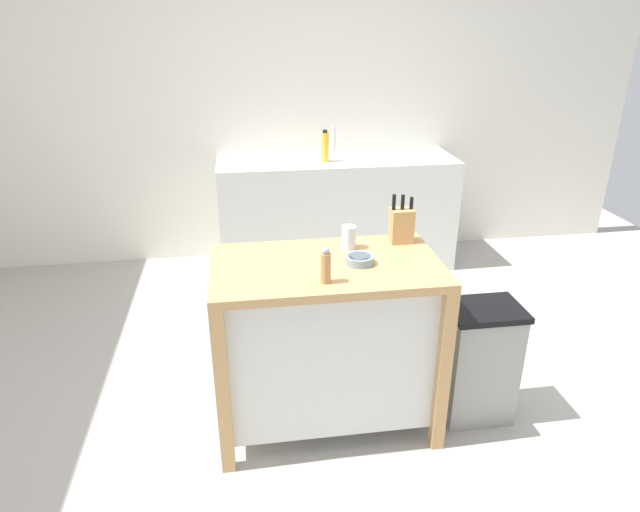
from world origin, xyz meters
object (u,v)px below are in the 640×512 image
object	(u,v)px
knife_block	(401,225)
drinking_cup	(349,237)
bowl_ceramic_wide	(359,259)
bottle_spray_cleaner	(325,147)
pepper_grinder	(326,266)
kitchen_island	(326,336)
trash_bin	(478,362)
sink_faucet	(334,141)

from	to	relation	value
knife_block	drinking_cup	size ratio (longest dim) A/B	2.19
bowl_ceramic_wide	bottle_spray_cleaner	size ratio (longest dim) A/B	0.54
pepper_grinder	kitchen_island	bearing A→B (deg)	79.75
pepper_grinder	trash_bin	distance (m)	1.03
knife_block	trash_bin	bearing A→B (deg)	-37.43
knife_block	bottle_spray_cleaner	xyz separation A→B (m)	(-0.12, 1.64, 0.03)
knife_block	drinking_cup	xyz separation A→B (m)	(-0.27, -0.04, -0.03)
knife_block	sink_faucet	xyz separation A→B (m)	(-0.01, 1.86, 0.03)
trash_bin	bowl_ceramic_wide	bearing A→B (deg)	175.67
pepper_grinder	sink_faucet	bearing A→B (deg)	79.31
drinking_cup	trash_bin	world-z (taller)	drinking_cup
sink_faucet	knife_block	bearing A→B (deg)	-89.57
bottle_spray_cleaner	pepper_grinder	bearing A→B (deg)	-98.87
kitchen_island	sink_faucet	distance (m)	2.16
bowl_ceramic_wide	pepper_grinder	distance (m)	0.25
pepper_grinder	knife_block	bearing A→B (deg)	41.98
bowl_ceramic_wide	drinking_cup	distance (m)	0.19
pepper_grinder	bottle_spray_cleaner	xyz separation A→B (m)	(0.32, 2.04, 0.04)
bottle_spray_cleaner	sink_faucet	bearing A→B (deg)	63.75
kitchen_island	drinking_cup	size ratio (longest dim) A/B	9.36
kitchen_island	knife_block	xyz separation A→B (m)	(0.41, 0.20, 0.48)
bowl_ceramic_wide	pepper_grinder	bearing A→B (deg)	-137.46
drinking_cup	sink_faucet	bearing A→B (deg)	82.32
bowl_ceramic_wide	bottle_spray_cleaner	distance (m)	1.88
kitchen_island	knife_block	distance (m)	0.66
kitchen_island	bottle_spray_cleaner	distance (m)	1.94
kitchen_island	trash_bin	distance (m)	0.79
pepper_grinder	bottle_spray_cleaner	bearing A→B (deg)	81.13
bottle_spray_cleaner	kitchen_island	bearing A→B (deg)	-98.73
kitchen_island	bowl_ceramic_wide	xyz separation A→B (m)	(0.15, -0.02, 0.41)
sink_faucet	drinking_cup	bearing A→B (deg)	-97.68
knife_block	drinking_cup	bearing A→B (deg)	-171.13
bowl_ceramic_wide	sink_faucet	xyz separation A→B (m)	(0.24, 2.09, 0.10)
knife_block	bowl_ceramic_wide	bearing A→B (deg)	-138.43
pepper_grinder	drinking_cup	bearing A→B (deg)	64.42
pepper_grinder	bottle_spray_cleaner	distance (m)	2.07
trash_bin	pepper_grinder	bearing A→B (deg)	-171.43
pepper_grinder	sink_faucet	world-z (taller)	sink_faucet
kitchen_island	knife_block	world-z (taller)	knife_block
bowl_ceramic_wide	sink_faucet	bearing A→B (deg)	83.35
bowl_ceramic_wide	pepper_grinder	xyz separation A→B (m)	(-0.18, -0.17, 0.06)
knife_block	sink_faucet	distance (m)	1.86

